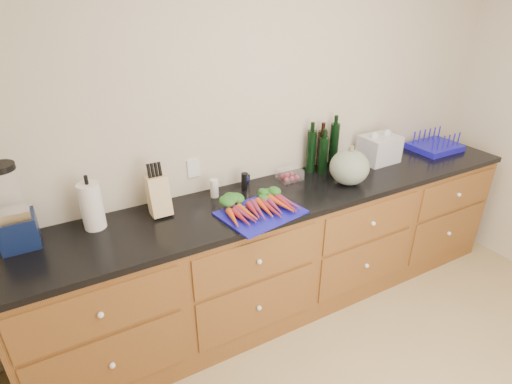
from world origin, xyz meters
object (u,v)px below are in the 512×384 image
cutting_board (261,213)px  dish_rack (435,145)px  carrots (257,205)px  squash (349,167)px  blender_appliance (12,212)px  tomato_box (290,174)px  paper_towel (92,206)px  knife_block (158,196)px

cutting_board → dish_rack: bearing=7.4°
carrots → squash: bearing=2.8°
blender_appliance → tomato_box: blender_appliance is taller
cutting_board → squash: size_ratio=1.74×
blender_appliance → paper_towel: 0.38m
tomato_box → dish_rack: size_ratio=0.42×
tomato_box → cutting_board: bearing=-142.1°
carrots → tomato_box: 0.51m
knife_block → cutting_board: bearing=-29.4°
knife_block → dish_rack: size_ratio=0.61×
blender_appliance → cutting_board: bearing=-13.9°
cutting_board → blender_appliance: (-1.28, 0.32, 0.20)m
paper_towel → knife_block: (0.37, -0.02, -0.02)m
squash → blender_appliance: size_ratio=0.59×
cutting_board → blender_appliance: blender_appliance is taller
squash → cutting_board: bearing=-174.2°
cutting_board → knife_block: 0.62m
knife_block → blender_appliance: bearing=178.7°
carrots → dish_rack: bearing=6.2°
tomato_box → carrots: bearing=-145.7°
knife_block → paper_towel: bearing=176.9°
cutting_board → carrots: (0.00, 0.04, 0.03)m
paper_towel → knife_block: size_ratio=1.15×
blender_appliance → tomato_box: (1.70, 0.01, -0.16)m
tomato_box → dish_rack: (1.41, -0.09, 0.00)m
tomato_box → dish_rack: 1.41m
carrots → knife_block: 0.60m
carrots → knife_block: bearing=154.0°
carrots → dish_rack: 1.85m
cutting_board → squash: bearing=5.8°
tomato_box → blender_appliance: bearing=-179.6°
cutting_board → dish_rack: dish_rack is taller
carrots → tomato_box: (0.42, 0.29, 0.00)m
carrots → tomato_box: size_ratio=2.57×
carrots → paper_towel: size_ratio=1.53×
squash → blender_appliance: bearing=173.2°
blender_appliance → dish_rack: blender_appliance is taller
carrots → cutting_board: bearing=-90.0°
dish_rack → tomato_box: bearing=176.4°
squash → tomato_box: (-0.32, 0.25, -0.08)m
blender_appliance → knife_block: 0.75m
squash → blender_appliance: 2.04m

